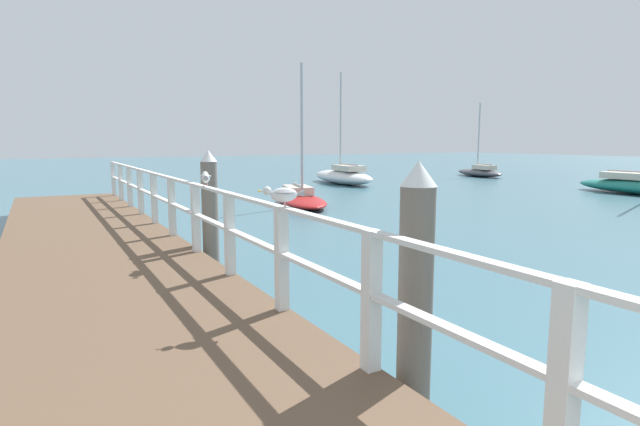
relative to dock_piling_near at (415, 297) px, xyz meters
name	(u,v)px	position (x,y,z in m)	size (l,w,h in m)	color
pier_deck	(100,267)	(-1.78, 5.87, -0.83)	(2.97, 19.83, 0.55)	brown
pier_railing	(183,204)	(-0.38, 5.87, 0.13)	(0.12, 18.35, 1.12)	silver
dock_piling_near	(415,297)	(0.00, 0.00, 0.00)	(0.29, 0.29, 2.20)	#6B6056
dock_piling_far	(210,213)	(0.00, 5.50, 0.00)	(0.29, 0.29, 2.20)	#6B6056
seagull_foreground	(283,194)	(-0.39, 1.66, 0.70)	(0.47, 0.22, 0.21)	white
seagull_background	(205,177)	(-0.38, 4.43, 0.70)	(0.23, 0.47, 0.21)	white
boat_0	(480,172)	(23.34, 21.36, -0.79)	(2.37, 4.64, 4.86)	#4C4C51
boat_2	(343,176)	(12.26, 20.86, -0.67)	(2.43, 6.00, 6.08)	white
boat_4	(300,198)	(5.83, 13.48, -0.84)	(2.65, 4.69, 5.07)	red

